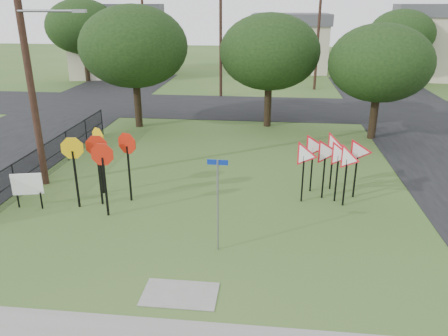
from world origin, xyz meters
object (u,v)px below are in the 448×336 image
at_px(stop_sign_cluster, 100,154).
at_px(yield_sign_cluster, 331,154).
at_px(street_name_sign, 218,200).
at_px(info_board, 27,185).

height_order(stop_sign_cluster, yield_sign_cluster, stop_sign_cluster).
bearing_deg(stop_sign_cluster, street_name_sign, -31.03).
height_order(street_name_sign, stop_sign_cluster, street_name_sign).
bearing_deg(info_board, street_name_sign, -16.35).
bearing_deg(yield_sign_cluster, info_board, -168.87).
height_order(stop_sign_cluster, info_board, stop_sign_cluster).
xyz_separation_m(yield_sign_cluster, info_board, (-11.29, -2.22, -0.88)).
xyz_separation_m(street_name_sign, yield_sign_cluster, (3.87, 4.40, 0.09)).
distance_m(stop_sign_cluster, yield_sign_cluster, 8.76).
bearing_deg(street_name_sign, stop_sign_cluster, 148.97).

